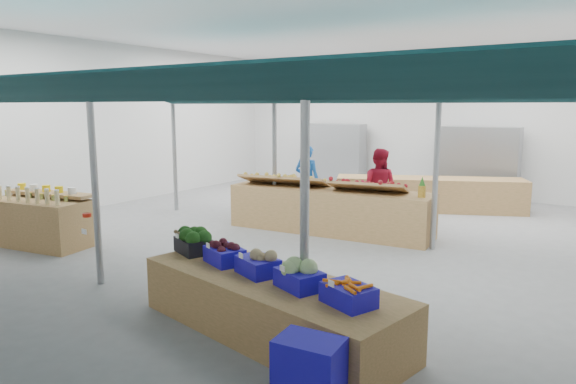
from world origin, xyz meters
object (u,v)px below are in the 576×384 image
vendor_left (307,181)px  crate_stack (309,376)px  bottle_shelf (41,220)px  vendor_right (378,187)px  fruit_counter (329,210)px  veg_counter (269,306)px

vendor_left → crate_stack: bearing=116.2°
crate_stack → vendor_left: 7.97m
bottle_shelf → vendor_left: 5.70m
crate_stack → vendor_right: (-2.32, 6.80, 0.51)m
fruit_counter → vendor_left: 1.67m
bottle_shelf → fruit_counter: bottle_shelf is taller
fruit_counter → bottle_shelf: bearing=-141.3°
vendor_right → fruit_counter: bearing=56.4°
veg_counter → bottle_shelf: bearing=-176.4°
crate_stack → veg_counter: bearing=137.4°
fruit_counter → vendor_left: bearing=132.5°
bottle_shelf → crate_stack: size_ratio=3.15×
crate_stack → bottle_shelf: bearing=165.0°
bottle_shelf → veg_counter: size_ratio=0.62×
bottle_shelf → crate_stack: bearing=-24.4°
fruit_counter → crate_stack: (2.92, -5.70, -0.12)m
veg_counter → vendor_left: vendor_left is taller
veg_counter → vendor_right: vendor_right is taller
fruit_counter → vendor_right: vendor_right is taller
crate_stack → fruit_counter: bearing=117.1°
veg_counter → crate_stack: (1.18, -1.09, 0.00)m
bottle_shelf → veg_counter: (5.76, -0.77, -0.14)m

